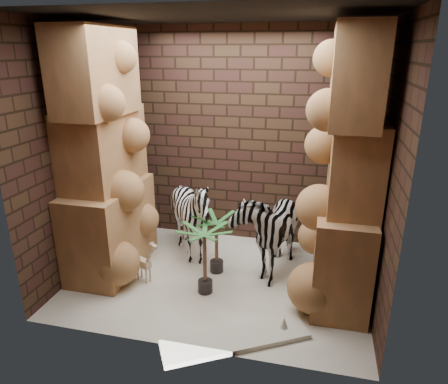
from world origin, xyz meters
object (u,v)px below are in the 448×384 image
(palm_back, at_px, (205,260))
(surfboard, at_px, (236,339))
(zebra_right, at_px, (269,220))
(zebra_left, at_px, (192,221))
(giraffe_toy, at_px, (143,258))
(palm_front, at_px, (217,244))

(palm_back, bearing_deg, surfboard, -55.31)
(zebra_right, distance_m, zebra_left, 1.03)
(zebra_left, height_order, giraffe_toy, zebra_left)
(palm_back, relative_size, surfboard, 0.57)
(zebra_right, height_order, palm_front, zebra_right)
(palm_back, distance_m, surfboard, 1.00)
(palm_front, bearing_deg, palm_back, -91.72)
(palm_back, height_order, surfboard, palm_back)
(palm_front, bearing_deg, zebra_right, 22.75)
(zebra_right, distance_m, giraffe_toy, 1.62)
(zebra_right, relative_size, zebra_left, 1.12)
(zebra_left, xyz_separation_m, palm_back, (0.40, -0.76, -0.12))
(palm_front, height_order, surfboard, palm_front)
(zebra_left, height_order, surfboard, zebra_left)
(zebra_right, relative_size, surfboard, 0.92)
(zebra_right, height_order, surfboard, zebra_right)
(giraffe_toy, relative_size, palm_back, 0.72)
(zebra_left, bearing_deg, palm_back, -54.42)
(surfboard, bearing_deg, palm_front, 82.15)
(palm_back, bearing_deg, zebra_right, 49.44)
(zebra_left, relative_size, giraffe_toy, 1.97)
(zebra_right, xyz_separation_m, palm_back, (-0.63, -0.74, -0.25))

